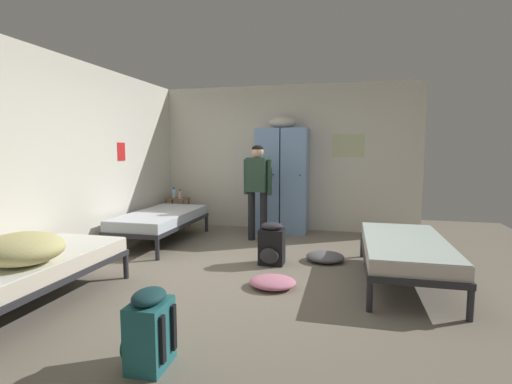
{
  "coord_description": "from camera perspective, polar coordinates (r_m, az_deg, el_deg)",
  "views": [
    {
      "loc": [
        1.12,
        -4.38,
        1.49
      ],
      "look_at": [
        0.0,
        0.26,
        0.95
      ],
      "focal_mm": 26.74,
      "sensor_mm": 36.0,
      "label": 1
    }
  ],
  "objects": [
    {
      "name": "ground_plane",
      "position": [
        4.76,
        -0.75,
        -11.78
      ],
      "size": [
        8.28,
        8.28,
        0.0
      ],
      "primitive_type": "plane",
      "color": "gray"
    },
    {
      "name": "lotion_bottle",
      "position": [
        7.31,
        -11.33,
        -0.33
      ],
      "size": [
        0.05,
        0.05,
        0.16
      ],
      "color": "beige",
      "rests_on": "shelf_unit"
    },
    {
      "name": "bedding_heap",
      "position": [
        3.92,
        -31.58,
        -7.22
      ],
      "size": [
        0.7,
        0.69,
        0.27
      ],
      "color": "#D1C67F",
      "rests_on": "bed_left_front"
    },
    {
      "name": "room_backdrop",
      "position": [
        6.11,
        -9.01,
        4.8
      ],
      "size": [
        4.75,
        5.24,
        2.64
      ],
      "color": "silver",
      "rests_on": "ground_plane"
    },
    {
      "name": "backpack_black",
      "position": [
        4.97,
        2.35,
        -7.87
      ],
      "size": [
        0.32,
        0.34,
        0.55
      ],
      "color": "black",
      "rests_on": "ground_plane"
    },
    {
      "name": "clothes_pile_grey",
      "position": [
        5.23,
        10.3,
        -9.5
      ],
      "size": [
        0.5,
        0.47,
        0.13
      ],
      "color": "slate",
      "rests_on": "ground_plane"
    },
    {
      "name": "bed_left_front",
      "position": [
        4.23,
        -30.74,
        -9.68
      ],
      "size": [
        0.9,
        1.9,
        0.49
      ],
      "color": "#28282D",
      "rests_on": "ground_plane"
    },
    {
      "name": "water_bottle",
      "position": [
        7.42,
        -12.19,
        -0.15
      ],
      "size": [
        0.07,
        0.07,
        0.2
      ],
      "color": "#B2DBEA",
      "rests_on": "shelf_unit"
    },
    {
      "name": "bed_left_rear",
      "position": [
        6.28,
        -14.04,
        -3.92
      ],
      "size": [
        0.9,
        1.9,
        0.49
      ],
      "color": "#28282D",
      "rests_on": "ground_plane"
    },
    {
      "name": "bed_right",
      "position": [
        4.62,
        21.38,
        -7.9
      ],
      "size": [
        0.9,
        1.9,
        0.49
      ],
      "color": "#28282D",
      "rests_on": "ground_plane"
    },
    {
      "name": "locker_bank",
      "position": [
        6.81,
        3.93,
        2.05
      ],
      "size": [
        0.9,
        0.55,
        2.07
      ],
      "color": "#7A9ECC",
      "rests_on": "ground_plane"
    },
    {
      "name": "backpack_teal",
      "position": [
        2.86,
        -15.78,
        -19.28
      ],
      "size": [
        0.34,
        0.33,
        0.55
      ],
      "color": "#23666B",
      "rests_on": "ground_plane"
    },
    {
      "name": "shelf_unit",
      "position": [
        7.41,
        -11.64,
        -2.57
      ],
      "size": [
        0.38,
        0.3,
        0.57
      ],
      "color": "brown",
      "rests_on": "ground_plane"
    },
    {
      "name": "clothes_pile_pink",
      "position": [
        4.24,
        2.51,
        -13.3
      ],
      "size": [
        0.5,
        0.45,
        0.11
      ],
      "color": "pink",
      "rests_on": "ground_plane"
    },
    {
      "name": "person_traveler",
      "position": [
        6.14,
        0.23,
        1.26
      ],
      "size": [
        0.48,
        0.25,
        1.55
      ],
      "color": "black",
      "rests_on": "ground_plane"
    }
  ]
}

